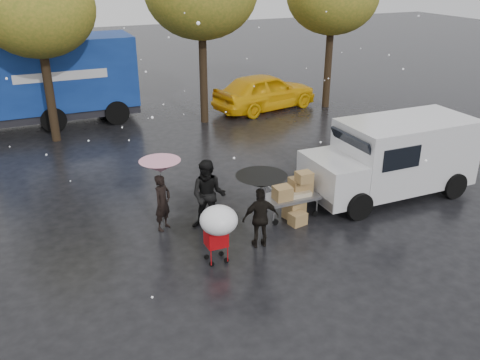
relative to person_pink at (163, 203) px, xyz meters
name	(u,v)px	position (x,y,z in m)	size (l,w,h in m)	color
ground	(249,246)	(1.64, -1.65, -0.74)	(90.00, 90.00, 0.00)	black
person_pink	(163,203)	(0.00, 0.00, 0.00)	(0.54, 0.35, 1.47)	black
person_middle	(209,195)	(1.07, -0.44, 0.19)	(0.90, 0.70, 1.85)	black
person_black	(261,218)	(1.89, -1.75, 0.02)	(0.88, 0.37, 1.51)	black
umbrella_pink	(160,166)	(0.00, 0.00, 0.98)	(1.02, 1.02, 1.87)	#4C4C4C
umbrella_black	(261,182)	(1.89, -1.75, 0.95)	(1.19, 1.19, 1.84)	#4C4C4C
vendor_cart	(294,190)	(3.38, -0.66, -0.01)	(1.52, 0.80, 1.27)	slate
shopping_cart	(218,223)	(0.67, -2.12, 0.33)	(0.84, 0.84, 1.46)	red
white_van	(394,156)	(6.67, -0.59, 0.42)	(4.91, 2.18, 2.20)	silver
blue_truck	(38,83)	(-2.13, 10.64, 1.02)	(8.30, 2.60, 3.50)	navy
box_ground_near	(294,209)	(3.35, -0.79, -0.50)	(0.52, 0.41, 0.47)	#966B41
box_ground_far	(298,219)	(3.24, -1.18, -0.57)	(0.42, 0.33, 0.33)	#966B41
yellow_taxi	(265,91)	(7.33, 9.05, 0.10)	(1.98, 4.91, 1.67)	yellow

